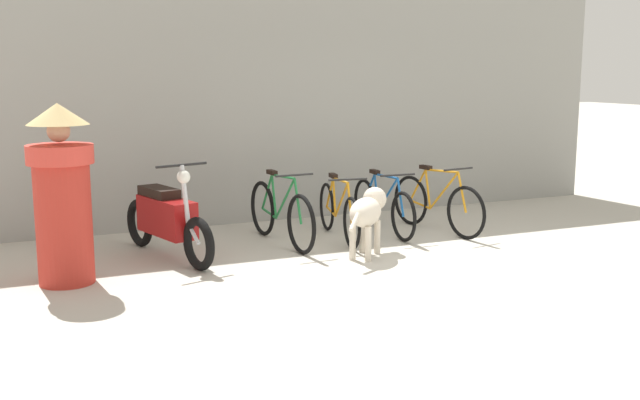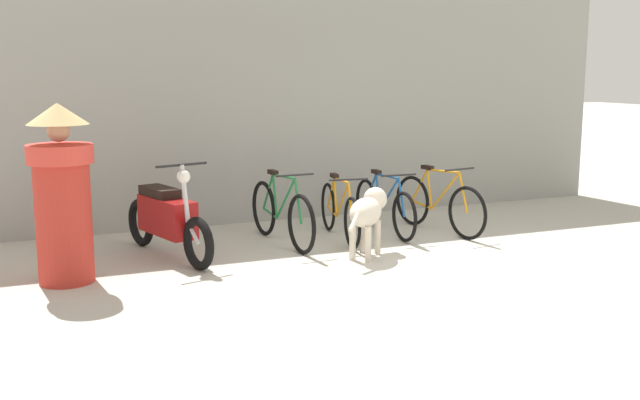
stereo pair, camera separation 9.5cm
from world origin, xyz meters
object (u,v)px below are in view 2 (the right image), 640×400
Objects in this scene: person_in_robes at (62,192)px; bicycle_1 at (339,212)px; bicycle_0 at (281,214)px; bicycle_2 at (384,207)px; bicycle_3 at (438,204)px; stray_dog at (368,211)px; motorcycle at (167,219)px.

bicycle_1 is at bearing 174.36° from person_in_robes.
person_in_robes reaches higher than bicycle_0.
bicycle_2 is at bearing 174.11° from person_in_robes.
bicycle_2 is 1.02× the size of bicycle_3.
stray_dog is at bearing -34.49° from bicycle_2.
bicycle_0 reaches higher than stray_dog.
bicycle_3 is at bearing 74.02° from motorcycle.
bicycle_0 is 1.03× the size of bicycle_2.
bicycle_1 is 0.90× the size of motorcycle.
bicycle_1 is 2.09m from motorcycle.
motorcycle is (-1.36, -0.11, 0.07)m from bicycle_0.
motorcycle is 2.15× the size of stray_dog.
person_in_robes is (-3.86, -0.79, 0.56)m from bicycle_2.
bicycle_3 is 3.41m from motorcycle.
bicycle_1 is 0.85m from stray_dog.
bicycle_2 is 0.91× the size of motorcycle.
bicycle_3 reaches higher than bicycle_2.
motorcycle is 1.33m from person_in_robes.
motorcycle is 1.08× the size of person_in_robes.
bicycle_2 is 2.77m from motorcycle.
bicycle_2 is 1.96× the size of stray_dog.
motorcycle is at bearing -89.44° from bicycle_0.
bicycle_3 is 0.97× the size of person_in_robes.
bicycle_0 is 2.05m from bicycle_3.
bicycle_2 is (1.40, 0.09, -0.03)m from bicycle_0.
bicycle_0 is 0.94× the size of motorcycle.
bicycle_3 is 4.58m from person_in_robes.
bicycle_2 reaches higher than stray_dog.
motorcycle is at bearing -100.20° from bicycle_3.
bicycle_1 is at bearing 83.38° from bicycle_0.
bicycle_1 reaches higher than bicycle_2.
motorcycle reaches higher than bicycle_1.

